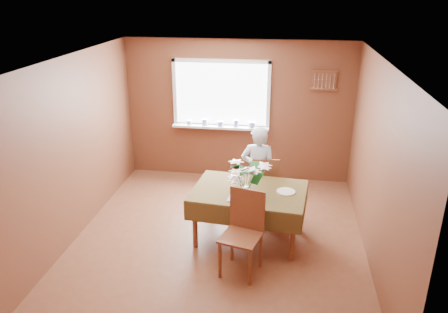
# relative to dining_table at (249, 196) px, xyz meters

# --- Properties ---
(floor) EXTENTS (4.50, 4.50, 0.00)m
(floor) POSITION_rel_dining_table_xyz_m (-0.41, -0.15, -0.65)
(floor) COLOR brown
(floor) RESTS_ON ground
(ceiling) EXTENTS (4.50, 4.50, 0.00)m
(ceiling) POSITION_rel_dining_table_xyz_m (-0.41, -0.15, 1.85)
(ceiling) COLOR white
(ceiling) RESTS_ON wall_back
(wall_back) EXTENTS (4.00, 0.00, 4.00)m
(wall_back) POSITION_rel_dining_table_xyz_m (-0.41, 2.10, 0.60)
(wall_back) COLOR brown
(wall_back) RESTS_ON floor
(wall_front) EXTENTS (4.00, 0.00, 4.00)m
(wall_front) POSITION_rel_dining_table_xyz_m (-0.41, -2.40, 0.60)
(wall_front) COLOR brown
(wall_front) RESTS_ON floor
(wall_left) EXTENTS (0.00, 4.50, 4.50)m
(wall_left) POSITION_rel_dining_table_xyz_m (-2.41, -0.15, 0.60)
(wall_left) COLOR brown
(wall_left) RESTS_ON floor
(wall_right) EXTENTS (0.00, 4.50, 4.50)m
(wall_right) POSITION_rel_dining_table_xyz_m (1.59, -0.15, 0.60)
(wall_right) COLOR brown
(wall_right) RESTS_ON floor
(window_assembly) EXTENTS (1.72, 0.20, 1.22)m
(window_assembly) POSITION_rel_dining_table_xyz_m (-0.70, 2.05, 0.70)
(window_assembly) COLOR white
(window_assembly) RESTS_ON wall_back
(spoon_rack) EXTENTS (0.44, 0.05, 0.33)m
(spoon_rack) POSITION_rel_dining_table_xyz_m (1.04, 2.07, 1.20)
(spoon_rack) COLOR brown
(spoon_rack) RESTS_ON wall_back
(dining_table) EXTENTS (1.62, 1.19, 0.75)m
(dining_table) POSITION_rel_dining_table_xyz_m (0.00, 0.00, 0.00)
(dining_table) COLOR brown
(dining_table) RESTS_ON floor
(chair_far) EXTENTS (0.45, 0.45, 0.95)m
(chair_far) POSITION_rel_dining_table_xyz_m (0.18, 0.74, -0.14)
(chair_far) COLOR brown
(chair_far) RESTS_ON floor
(chair_near) EXTENTS (0.55, 0.55, 1.05)m
(chair_near) POSITION_rel_dining_table_xyz_m (0.00, -0.73, -0.09)
(chair_near) COLOR brown
(chair_near) RESTS_ON floor
(seated_woman) EXTENTS (0.54, 0.37, 1.43)m
(seated_woman) POSITION_rel_dining_table_xyz_m (0.07, 0.70, 0.06)
(seated_woman) COLOR white
(seated_woman) RESTS_ON floor
(flower_bouquet) EXTENTS (0.52, 0.52, 0.45)m
(flower_bouquet) POSITION_rel_dining_table_xyz_m (-0.03, -0.19, 0.38)
(flower_bouquet) COLOR white
(flower_bouquet) RESTS_ON dining_table
(side_plate) EXTENTS (0.28, 0.28, 0.01)m
(side_plate) POSITION_rel_dining_table_xyz_m (0.50, 0.01, 0.10)
(side_plate) COLOR white
(side_plate) RESTS_ON dining_table
(table_knife) EXTENTS (0.08, 0.23, 0.00)m
(table_knife) POSITION_rel_dining_table_xyz_m (0.14, -0.26, 0.10)
(table_knife) COLOR silver
(table_knife) RESTS_ON dining_table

